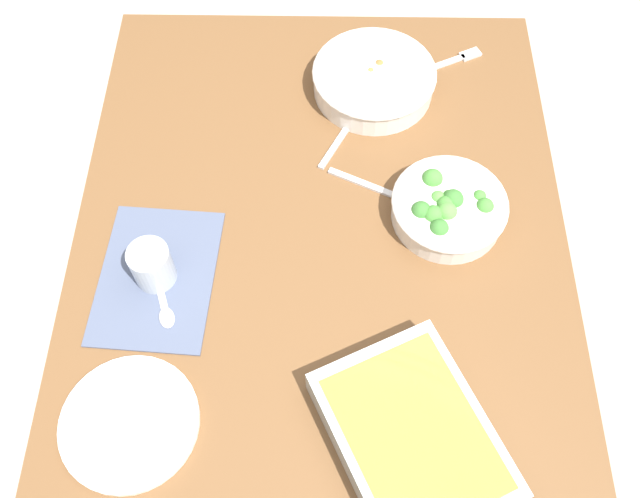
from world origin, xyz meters
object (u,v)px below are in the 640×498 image
at_px(baking_dish, 413,437).
at_px(drink_cup, 153,267).
at_px(side_plate, 129,423).
at_px(spoon_spare, 162,297).
at_px(spoon_by_stew, 347,127).
at_px(broccoli_bowl, 448,208).
at_px(stew_bowl, 374,79).
at_px(fork_on_table, 449,62).
at_px(spoon_by_broccoli, 383,191).

height_order(baking_dish, drink_cup, drink_cup).
height_order(side_plate, spoon_spare, side_plate).
bearing_deg(side_plate, spoon_by_stew, -29.89).
xyz_separation_m(broccoli_bowl, drink_cup, (-0.13, 0.52, 0.01)).
xyz_separation_m(broccoli_bowl, baking_dish, (-0.42, 0.09, 0.00)).
bearing_deg(spoon_spare, stew_bowl, -37.84).
height_order(drink_cup, side_plate, drink_cup).
height_order(stew_bowl, side_plate, stew_bowl).
bearing_deg(fork_on_table, stew_bowl, 115.74).
bearing_deg(side_plate, spoon_spare, -5.85).
bearing_deg(drink_cup, spoon_by_broccoli, -65.14).
bearing_deg(stew_bowl, spoon_by_broccoli, -177.00).
height_order(stew_bowl, spoon_by_stew, stew_bowl).
height_order(broccoli_bowl, drink_cup, drink_cup).
height_order(spoon_spare, fork_on_table, spoon_spare).
distance_m(stew_bowl, spoon_by_stew, 0.12).
xyz_separation_m(broccoli_bowl, spoon_spare, (-0.17, 0.50, -0.03)).
xyz_separation_m(baking_dish, spoon_spare, (0.24, 0.42, -0.03)).
distance_m(baking_dish, spoon_spare, 0.48).
bearing_deg(drink_cup, spoon_spare, -160.75).
distance_m(stew_bowl, drink_cup, 0.59).
xyz_separation_m(side_plate, fork_on_table, (0.78, -0.56, -0.00)).
relative_size(spoon_by_stew, spoon_by_broccoli, 0.98).
distance_m(side_plate, spoon_spare, 0.22).
bearing_deg(spoon_by_stew, baking_dish, -171.39).
distance_m(stew_bowl, spoon_by_broccoli, 0.26).
bearing_deg(stew_bowl, fork_on_table, -64.26).
bearing_deg(stew_bowl, drink_cup, 138.64).
xyz_separation_m(spoon_by_stew, fork_on_table, (0.18, -0.22, -0.00)).
bearing_deg(side_plate, stew_bowl, -29.53).
xyz_separation_m(drink_cup, spoon_by_stew, (0.34, -0.34, -0.03)).
xyz_separation_m(stew_bowl, spoon_spare, (-0.48, 0.38, -0.03)).
xyz_separation_m(stew_bowl, fork_on_table, (0.08, -0.16, -0.03)).
relative_size(spoon_by_stew, fork_on_table, 0.98).
xyz_separation_m(broccoli_bowl, spoon_by_stew, (0.21, 0.18, -0.03)).
relative_size(stew_bowl, spoon_by_broccoli, 1.51).
xyz_separation_m(spoon_by_broccoli, spoon_spare, (-0.23, 0.39, 0.00)).
relative_size(stew_bowl, spoon_by_stew, 1.54).
bearing_deg(drink_cup, side_plate, 178.18).
relative_size(baking_dish, spoon_by_broccoli, 2.19).
relative_size(baking_dish, side_plate, 1.66).
distance_m(drink_cup, spoon_spare, 0.05).
bearing_deg(drink_cup, baking_dish, -123.36).
distance_m(stew_bowl, spoon_spare, 0.61).
bearing_deg(spoon_by_stew, fork_on_table, -50.03).
xyz_separation_m(side_plate, spoon_by_stew, (0.60, -0.34, -0.00)).
distance_m(baking_dish, side_plate, 0.44).
distance_m(baking_dish, spoon_by_stew, 0.63).
xyz_separation_m(spoon_by_stew, spoon_by_broccoli, (-0.15, -0.07, 0.00)).
height_order(side_plate, spoon_by_broccoli, side_plate).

